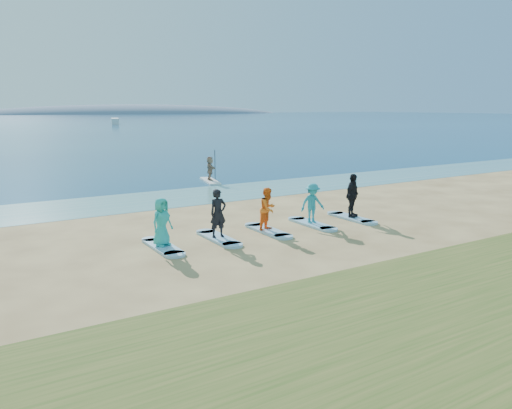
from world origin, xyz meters
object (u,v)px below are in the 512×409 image
surfboard_0 (163,247)px  student_2 (268,209)px  paddleboarder (210,168)px  surfboard_3 (312,224)px  surfboard_4 (351,218)px  student_4 (352,195)px  surfboard_2 (268,231)px  surfboard_1 (218,238)px  student_0 (162,222)px  boat_offshore_b (115,124)px  paddleboard (210,181)px  student_3 (312,203)px  student_1 (218,213)px

surfboard_0 → student_2: 4.31m
paddleboarder → student_2: bearing=177.5°
student_2 → surfboard_3: student_2 is taller
surfboard_3 → surfboard_4: bearing=0.0°
student_4 → student_2: bearing=155.2°
surfboard_2 → surfboard_3: bearing=0.0°
surfboard_0 → student_2: (4.22, 0.00, 0.85)m
surfboard_1 → surfboard_4: size_ratio=1.00×
student_0 → surfboard_3: 6.39m
boat_offshore_b → student_0: 121.16m
paddleboard → student_3: 12.72m
boat_offshore_b → surfboard_2: boat_offshore_b is taller
student_1 → student_4: student_4 is taller
student_0 → surfboard_1: student_0 is taller
student_1 → student_2: 2.11m
student_3 → student_4: 2.11m
surfboard_0 → student_1: (2.11, 0.00, 0.91)m
student_0 → student_2: bearing=-22.4°
paddleboarder → student_0: 14.93m
student_0 → student_2: size_ratio=1.01×
paddleboard → surfboard_0: bearing=-109.1°
student_1 → boat_offshore_b: bearing=74.7°
surfboard_0 → student_1: bearing=0.0°
paddleboard → boat_offshore_b: boat_offshore_b is taller
surfboard_2 → student_3: size_ratio=1.37×
paddleboarder → student_1: (-5.93, -12.58, 0.10)m
student_1 → surfboard_1: bearing=0.0°
surfboard_4 → student_3: bearing=180.0°
student_1 → surfboard_0: bearing=179.1°
surfboard_1 → student_1: (0.00, 0.00, 0.91)m
student_1 → student_3: (4.22, 0.00, -0.07)m
surfboard_1 → surfboard_2: same height
surfboard_0 → surfboard_1: (2.11, 0.00, 0.00)m
boat_offshore_b → student_0: student_0 is taller
surfboard_0 → surfboard_3: (6.33, 0.00, 0.00)m
surfboard_1 → student_1: size_ratio=1.27×
boat_offshore_b → student_4: student_4 is taller
student_0 → student_1: 2.11m
surfboard_0 → student_2: bearing=0.0°
student_1 → student_2: size_ratio=1.08×
surfboard_2 → surfboard_3: (2.11, 0.00, 0.00)m
student_0 → student_3: size_ratio=1.02×
paddleboarder → surfboard_3: 12.72m
student_2 → student_3: 2.11m
surfboard_1 → student_4: size_ratio=1.20×
student_1 → student_0: bearing=179.1°
surfboard_3 → student_4: bearing=0.0°
surfboard_0 → student_0: student_0 is taller
paddleboard → surfboard_4: size_ratio=1.36×
surfboard_1 → surfboard_2: bearing=0.0°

